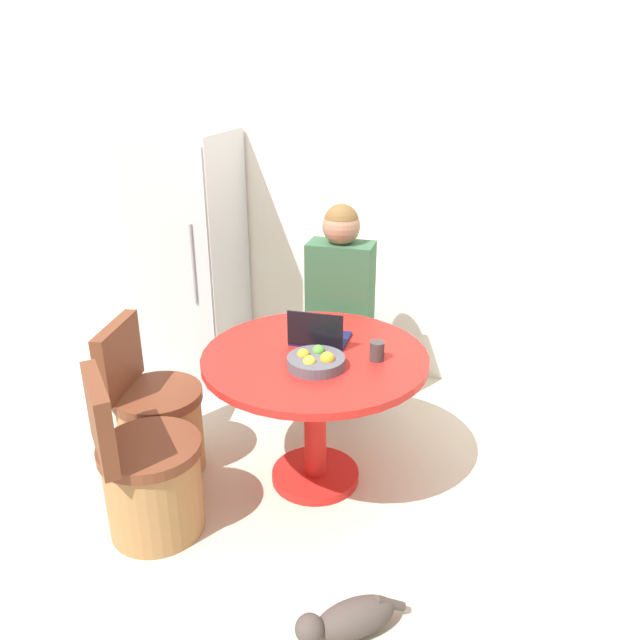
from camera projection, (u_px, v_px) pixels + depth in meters
name	position (u px, v px, depth m)	size (l,w,h in m)	color
ground_plane	(316.00, 495.00, 3.37)	(12.00, 12.00, 0.00)	beige
wall_back	(376.00, 198.00, 4.24)	(7.00, 0.06, 2.60)	silver
refrigerator	(192.00, 260.00, 4.36)	(0.60, 0.67, 1.75)	silver
dining_table	(315.00, 385.00, 3.27)	(1.17, 1.17, 0.78)	red
chair_near_left_corner	(149.00, 480.00, 3.02)	(0.57, 0.57, 0.88)	#9E7042
chair_left_side	(157.00, 422.00, 3.49)	(0.51, 0.50, 0.88)	#9E7042
person_seated	(342.00, 298.00, 3.93)	(0.40, 0.37, 1.39)	#2D2D38
laptop	(319.00, 336.00, 3.31)	(0.30, 0.23, 0.20)	#141947
fruit_bowl	(316.00, 361.00, 3.05)	(0.29, 0.29, 0.10)	#4C4C56
coffee_cup	(377.00, 351.00, 3.12)	(0.07, 0.07, 0.10)	#383333
cat	(349.00, 619.00, 2.53)	(0.42, 0.35, 0.16)	#473D38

